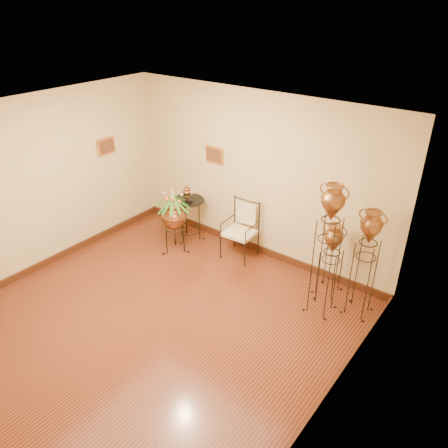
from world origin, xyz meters
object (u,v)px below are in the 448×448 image
Objects in this scene: planter_urn at (174,214)px; amphora_tall at (327,250)px; armchair at (240,231)px; amphora_mid at (365,263)px; side_table at (189,218)px.

amphora_tall is at bearing 1.19° from planter_urn.
amphora_mid is at bearing -8.95° from armchair.
side_table reaches higher than armchair.
amphora_tall is 1.21× the size of amphora_mid.
amphora_mid reaches higher than armchair.
side_table is at bearing 98.70° from planter_urn.
amphora_tall is 1.56× the size of planter_urn.
amphora_tall reaches higher than amphora_mid.
amphora_mid is 3.34m from side_table.
planter_urn is at bearing -174.05° from amphora_mid.
planter_urn is 1.27× the size of armchair.
amphora_tall is 1.90m from armchair.
armchair is at bearing 165.30° from amphora_tall.
armchair is at bearing 2.99° from side_table.
planter_urn is at bearing -178.81° from amphora_tall.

